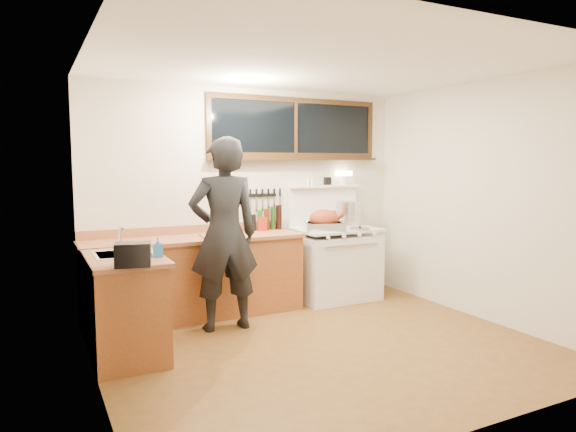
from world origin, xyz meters
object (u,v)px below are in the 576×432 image
roast_turkey (324,222)px  vintage_stove (335,262)px  man (224,234)px  cutting_board (221,231)px

roast_turkey → vintage_stove: bearing=27.9°
vintage_stove → man: 1.81m
vintage_stove → roast_turkey: size_ratio=2.87×
man → cutting_board: 0.51m
cutting_board → roast_turkey: roast_turkey is taller
man → cutting_board: man is taller
roast_turkey → man: bearing=-165.2°
vintage_stove → cutting_board: 1.59m
man → roast_turkey: (1.42, 0.38, 0.01)m
man → roast_turkey: size_ratio=3.53×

